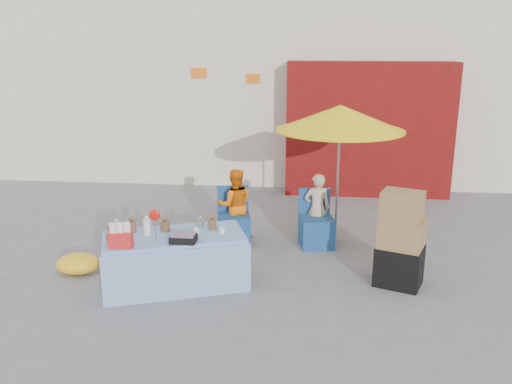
# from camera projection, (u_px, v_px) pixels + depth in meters

# --- Properties ---
(ground) EXTENTS (80.00, 80.00, 0.00)m
(ground) POSITION_uv_depth(u_px,v_px,m) (226.00, 277.00, 7.13)
(ground) COLOR slate
(ground) RESTS_ON ground
(backdrop) EXTENTS (14.00, 8.00, 7.80)m
(backdrop) POSITION_uv_depth(u_px,v_px,m) (290.00, 35.00, 13.42)
(backdrop) COLOR silver
(backdrop) RESTS_ON ground
(market_table) EXTENTS (1.94, 1.37, 1.07)m
(market_table) POSITION_uv_depth(u_px,v_px,m) (174.00, 260.00, 6.79)
(market_table) COLOR #87A1D8
(market_table) RESTS_ON ground
(chair_left) EXTENTS (0.56, 0.55, 0.85)m
(chair_left) POSITION_uv_depth(u_px,v_px,m) (234.00, 227.00, 8.25)
(chair_left) COLOR navy
(chair_left) RESTS_ON ground
(chair_right) EXTENTS (0.56, 0.55, 0.85)m
(chair_right) POSITION_uv_depth(u_px,v_px,m) (316.00, 230.00, 8.13)
(chair_right) COLOR navy
(chair_right) RESTS_ON ground
(vendor_orange) EXTENTS (0.62, 0.52, 1.12)m
(vendor_orange) POSITION_uv_depth(u_px,v_px,m) (235.00, 205.00, 8.30)
(vendor_orange) COLOR orange
(vendor_orange) RESTS_ON ground
(vendor_beige) EXTENTS (0.44, 0.33, 1.09)m
(vendor_beige) POSITION_uv_depth(u_px,v_px,m) (317.00, 209.00, 8.18)
(vendor_beige) COLOR #C7AE8C
(vendor_beige) RESTS_ON ground
(umbrella) EXTENTS (1.90, 1.90, 2.09)m
(umbrella) POSITION_uv_depth(u_px,v_px,m) (340.00, 119.00, 7.93)
(umbrella) COLOR gray
(umbrella) RESTS_ON ground
(box_stack) EXTENTS (0.68, 0.62, 1.23)m
(box_stack) POSITION_uv_depth(u_px,v_px,m) (400.00, 243.00, 6.76)
(box_stack) COLOR black
(box_stack) RESTS_ON ground
(tarp_bundle) EXTENTS (0.68, 0.59, 0.26)m
(tarp_bundle) POSITION_uv_depth(u_px,v_px,m) (78.00, 264.00, 7.22)
(tarp_bundle) COLOR yellow
(tarp_bundle) RESTS_ON ground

